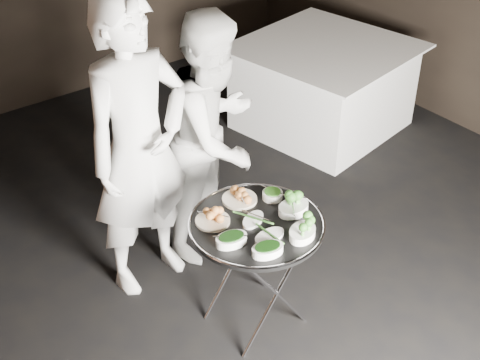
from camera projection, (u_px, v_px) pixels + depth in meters
floor at (253, 324)px, 4.09m from camera, size 6.00×7.00×0.05m
tray_stand at (256, 269)px, 3.87m from camera, size 0.49×0.42×0.73m
serving_tray at (257, 224)px, 3.68m from camera, size 0.76×0.76×0.04m
potato_plate_a at (213, 218)px, 3.66m from camera, size 0.19×0.19×0.07m
potato_plate_b at (240, 196)px, 3.83m from camera, size 0.20×0.20×0.07m
greens_bowl at (272, 194)px, 3.85m from camera, size 0.12×0.12×0.07m
asparagus_plate_a at (253, 219)px, 3.68m from camera, size 0.20×0.16×0.04m
asparagus_plate_b at (270, 235)px, 3.56m from camera, size 0.19×0.11×0.04m
spinach_bowl_a at (231, 239)px, 3.51m from camera, size 0.19×0.15×0.07m
spinach_bowl_b at (268, 249)px, 3.45m from camera, size 0.20×0.15×0.07m
broccoli_bowl_a at (293, 207)px, 3.74m from camera, size 0.19×0.14×0.08m
broccoli_bowl_b at (302, 232)px, 3.56m from camera, size 0.22×0.19×0.08m
serving_utensils at (251, 209)px, 3.70m from camera, size 0.57×0.42×0.01m
waiter_left at (139, 150)px, 3.90m from camera, size 0.74×0.53×1.91m
waiter_right at (216, 134)px, 4.30m from camera, size 1.00×0.91×1.66m
dining_table at (323, 87)px, 5.86m from camera, size 1.34×1.34×0.76m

